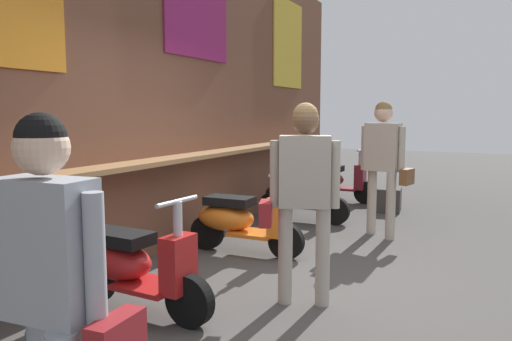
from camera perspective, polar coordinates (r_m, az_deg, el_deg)
The scene contains 10 objects.
ground_plane at distance 4.61m, azimuth 4.98°, elevation -13.79°, with size 35.20×35.20×0.00m, color #474442.
market_stall_facade at distance 5.37m, azimuth -15.76°, elevation 10.00°, with size 12.57×0.61×3.89m.
scooter_red at distance 4.20m, azimuth -14.07°, elevation -10.42°, with size 0.49×1.40×0.97m.
scooter_orange at distance 5.72m, azimuth -1.97°, elevation -5.65°, with size 0.46×1.40×0.97m.
scooter_black at distance 7.43m, azimuth 4.81°, elevation -2.82°, with size 0.46×1.40×0.97m.
scooter_maroon at distance 9.15m, azimuth 8.87°, elevation -1.09°, with size 0.46×1.40×0.97m.
shopper_with_handbag at distance 6.59m, azimuth 14.35°, elevation 1.83°, with size 0.35×0.69×1.75m.
shopper_browsing at distance 2.17m, azimuth -22.35°, elevation -10.95°, with size 0.31×0.64×1.61m.
shopper_passing at distance 4.12m, azimuth 5.36°, elevation -1.45°, with size 0.43×0.66×1.69m.
merchandise_crate at distance 8.46m, azimuth 14.92°, elevation -3.22°, with size 0.46×0.37×0.38m, color #3D3833.
Camera 1 is at (-4.05, -1.50, 1.61)m, focal length 35.05 mm.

